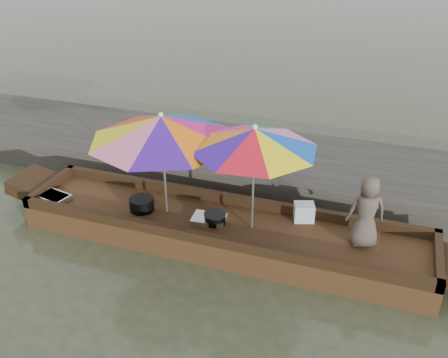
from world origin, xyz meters
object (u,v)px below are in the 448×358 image
(boat_hull, at_px, (222,233))
(charcoal_grill, at_px, (215,219))
(cooking_pot, at_px, (142,204))
(tray_scallop, at_px, (209,219))
(vendor, at_px, (367,211))
(umbrella_stern, at_px, (253,179))
(tray_crayfish, at_px, (54,198))
(supply_bag, at_px, (304,212))
(umbrella_bow, at_px, (164,165))

(boat_hull, xyz_separation_m, charcoal_grill, (-0.09, -0.04, 0.25))
(cooking_pot, bearing_deg, tray_scallop, 2.27)
(charcoal_grill, height_order, vendor, vendor)
(umbrella_stern, bearing_deg, vendor, 5.17)
(tray_crayfish, xyz_separation_m, tray_scallop, (2.44, 0.24, -0.01))
(supply_bag, bearing_deg, tray_scallop, -159.63)
(cooking_pot, bearing_deg, umbrella_bow, 9.57)
(boat_hull, relative_size, supply_bag, 20.93)
(umbrella_bow, bearing_deg, tray_crayfish, -171.49)
(supply_bag, bearing_deg, umbrella_bow, -166.94)
(umbrella_stern, bearing_deg, tray_scallop, -178.06)
(charcoal_grill, bearing_deg, supply_bag, 22.71)
(tray_scallop, height_order, charcoal_grill, charcoal_grill)
(tray_scallop, relative_size, supply_bag, 1.68)
(tray_crayfish, height_order, charcoal_grill, charcoal_grill)
(supply_bag, height_order, umbrella_stern, umbrella_stern)
(tray_scallop, distance_m, umbrella_stern, 0.98)
(vendor, bearing_deg, cooking_pot, -13.79)
(cooking_pot, relative_size, charcoal_grill, 1.22)
(tray_scallop, height_order, supply_bag, supply_bag)
(vendor, xyz_separation_m, umbrella_stern, (-1.49, -0.13, 0.27))
(boat_hull, height_order, cooking_pot, cooking_pot)
(tray_crayfish, height_order, umbrella_bow, umbrella_bow)
(boat_hull, xyz_separation_m, umbrella_stern, (0.45, 0.00, 0.95))
(charcoal_grill, relative_size, umbrella_bow, 0.15)
(cooking_pot, bearing_deg, umbrella_stern, 2.15)
(boat_hull, bearing_deg, tray_crayfish, -174.24)
(umbrella_bow, xyz_separation_m, umbrella_stern, (1.30, 0.00, 0.00))
(charcoal_grill, height_order, umbrella_bow, umbrella_bow)
(umbrella_bow, bearing_deg, vendor, 2.76)
(cooking_pot, relative_size, umbrella_stern, 0.22)
(boat_hull, distance_m, umbrella_bow, 1.28)
(charcoal_grill, distance_m, vendor, 2.07)
(charcoal_grill, bearing_deg, tray_crayfish, -174.94)
(charcoal_grill, relative_size, supply_bag, 1.06)
(tray_crayfish, bearing_deg, umbrella_bow, 8.51)
(vendor, bearing_deg, tray_crayfish, -12.35)
(umbrella_bow, relative_size, umbrella_stern, 1.21)
(tray_scallop, xyz_separation_m, umbrella_bow, (-0.67, 0.02, 0.74))
(boat_hull, xyz_separation_m, cooking_pot, (-1.23, -0.06, 0.27))
(vendor, bearing_deg, boat_hull, -13.38)
(umbrella_bow, height_order, umbrella_stern, same)
(tray_scallop, bearing_deg, tray_crayfish, -174.30)
(boat_hull, distance_m, supply_bag, 1.21)
(charcoal_grill, xyz_separation_m, vendor, (2.02, 0.17, 0.43))
(umbrella_bow, bearing_deg, tray_scallop, -1.83)
(vendor, height_order, umbrella_bow, umbrella_bow)
(cooking_pot, xyz_separation_m, tray_crayfish, (-1.40, -0.20, -0.05))
(tray_crayfish, bearing_deg, vendor, 5.01)
(cooking_pot, bearing_deg, tray_crayfish, -171.77)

